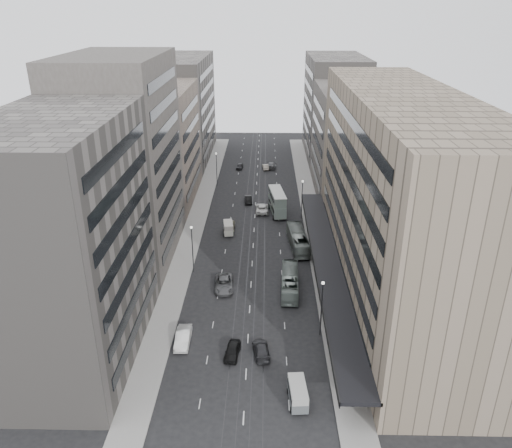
# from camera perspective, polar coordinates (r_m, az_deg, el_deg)

# --- Properties ---
(ground) EXTENTS (220.00, 220.00, 0.00)m
(ground) POSITION_cam_1_polar(r_m,az_deg,el_deg) (73.33, -0.76, -10.13)
(ground) COLOR black
(ground) RESTS_ON ground
(sidewalk_right) EXTENTS (4.00, 125.00, 0.15)m
(sidewalk_right) POSITION_cam_1_polar(r_m,az_deg,el_deg) (106.88, 6.33, 1.22)
(sidewalk_right) COLOR gray
(sidewalk_right) RESTS_ON ground
(sidewalk_left) EXTENTS (4.00, 125.00, 0.15)m
(sidewalk_left) POSITION_cam_1_polar(r_m,az_deg,el_deg) (107.36, -6.53, 1.32)
(sidewalk_left) COLOR gray
(sidewalk_left) RESTS_ON ground
(department_store) EXTENTS (19.20, 60.00, 30.00)m
(department_store) POSITION_cam_1_polar(r_m,az_deg,el_deg) (76.00, 15.79, 2.89)
(department_store) COLOR gray
(department_store) RESTS_ON ground
(building_right_mid) EXTENTS (15.00, 28.00, 24.00)m
(building_right_mid) POSITION_cam_1_polar(r_m,az_deg,el_deg) (118.00, 10.68, 9.25)
(building_right_mid) COLOR #46423D
(building_right_mid) RESTS_ON ground
(building_right_far) EXTENTS (15.00, 32.00, 28.00)m
(building_right_far) POSITION_cam_1_polar(r_m,az_deg,el_deg) (146.54, 8.93, 13.00)
(building_right_far) COLOR slate
(building_right_far) RESTS_ON ground
(building_left_a) EXTENTS (15.00, 28.00, 30.00)m
(building_left_a) POSITION_cam_1_polar(r_m,az_deg,el_deg) (63.38, -20.91, -2.04)
(building_left_a) COLOR slate
(building_left_a) RESTS_ON ground
(building_left_b) EXTENTS (15.00, 26.00, 34.00)m
(building_left_b) POSITION_cam_1_polar(r_m,az_deg,el_deg) (86.56, -14.89, 6.98)
(building_left_b) COLOR #46423D
(building_left_b) RESTS_ON ground
(building_left_c) EXTENTS (15.00, 28.00, 25.00)m
(building_left_c) POSITION_cam_1_polar(r_m,az_deg,el_deg) (112.97, -11.12, 8.83)
(building_left_c) COLOR #7A6C5F
(building_left_c) RESTS_ON ground
(building_left_d) EXTENTS (15.00, 38.00, 28.00)m
(building_left_d) POSITION_cam_1_polar(r_m,az_deg,el_deg) (144.26, -8.54, 12.85)
(building_left_d) COLOR slate
(building_left_d) RESTS_ON ground
(lamp_right_near) EXTENTS (0.44, 0.44, 8.32)m
(lamp_right_near) POSITION_cam_1_polar(r_m,az_deg,el_deg) (66.68, 7.54, -8.84)
(lamp_right_near) COLOR #262628
(lamp_right_near) RESTS_ON ground
(lamp_right_far) EXTENTS (0.44, 0.44, 8.32)m
(lamp_right_far) POSITION_cam_1_polar(r_m,az_deg,el_deg) (102.49, 5.29, 3.34)
(lamp_right_far) COLOR #262628
(lamp_right_far) RESTS_ON ground
(lamp_left_near) EXTENTS (0.44, 0.44, 8.32)m
(lamp_left_near) POSITION_cam_1_polar(r_m,az_deg,el_deg) (81.94, -7.31, -2.24)
(lamp_left_near) COLOR #262628
(lamp_left_near) RESTS_ON ground
(lamp_left_far) EXTENTS (0.44, 0.44, 8.32)m
(lamp_left_far) POSITION_cam_1_polar(r_m,az_deg,el_deg) (121.72, -4.54, 6.71)
(lamp_left_far) COLOR #262628
(lamp_left_far) RESTS_ON ground
(bus_near) EXTENTS (2.97, 10.81, 2.98)m
(bus_near) POSITION_cam_1_polar(r_m,az_deg,el_deg) (78.05, 3.89, -6.60)
(bus_near) COLOR gray
(bus_near) RESTS_ON ground
(bus_far) EXTENTS (3.80, 11.81, 3.23)m
(bus_far) POSITION_cam_1_polar(r_m,az_deg,el_deg) (91.27, 4.81, -1.77)
(bus_far) COLOR gray
(bus_far) RESTS_ON ground
(double_decker) EXTENTS (3.82, 9.37, 4.98)m
(double_decker) POSITION_cam_1_polar(r_m,az_deg,el_deg) (105.48, 2.44, 2.57)
(double_decker) COLOR slate
(double_decker) RESTS_ON ground
(vw_microbus) EXTENTS (2.31, 4.55, 2.39)m
(vw_microbus) POSITION_cam_1_polar(r_m,az_deg,el_deg) (58.81, 4.79, -18.69)
(vw_microbus) COLOR #53575A
(vw_microbus) RESTS_ON ground
(panel_van) EXTENTS (2.27, 3.98, 2.39)m
(panel_van) POSITION_cam_1_polar(r_m,az_deg,el_deg) (96.55, -3.19, -0.42)
(panel_van) COLOR silver
(panel_van) RESTS_ON ground
(sedan_0) EXTENTS (2.24, 4.47, 1.46)m
(sedan_0) POSITION_cam_1_polar(r_m,az_deg,el_deg) (65.28, -2.72, -14.26)
(sedan_0) COLOR black
(sedan_0) RESTS_ON ground
(sedan_1) EXTENTS (1.92, 5.26, 1.72)m
(sedan_1) POSITION_cam_1_polar(r_m,az_deg,el_deg) (67.84, -8.34, -12.72)
(sedan_1) COLOR white
(sedan_1) RESTS_ON ground
(sedan_2) EXTENTS (3.25, 6.25, 1.68)m
(sedan_2) POSITION_cam_1_polar(r_m,az_deg,el_deg) (78.76, -3.68, -6.84)
(sedan_2) COLOR #555557
(sedan_2) RESTS_ON ground
(sedan_3) EXTENTS (2.59, 5.04, 1.40)m
(sedan_3) POSITION_cam_1_polar(r_m,az_deg,el_deg) (65.43, 0.60, -14.17)
(sedan_3) COLOR #262629
(sedan_3) RESTS_ON ground
(sedan_4) EXTENTS (1.73, 4.15, 1.40)m
(sedan_4) POSITION_cam_1_polar(r_m,az_deg,el_deg) (98.95, -2.91, -0.18)
(sedan_4) COLOR #AAA38C
(sedan_4) RESTS_ON ground
(sedan_5) EXTENTS (1.90, 4.44, 1.42)m
(sedan_5) POSITION_cam_1_polar(r_m,az_deg,el_deg) (112.06, -0.89, 2.82)
(sedan_5) COLOR black
(sedan_5) RESTS_ON ground
(sedan_6) EXTENTS (2.67, 5.78, 1.60)m
(sedan_6) POSITION_cam_1_polar(r_m,az_deg,el_deg) (107.01, 0.72, 1.82)
(sedan_6) COLOR white
(sedan_6) RESTS_ON ground
(sedan_7) EXTENTS (2.39, 5.56, 1.60)m
(sedan_7) POSITION_cam_1_polar(r_m,az_deg,el_deg) (136.46, 1.77, 6.75)
(sedan_7) COLOR #5E5F61
(sedan_7) RESTS_ON ground
(sedan_8) EXTENTS (1.95, 4.10, 1.35)m
(sedan_8) POSITION_cam_1_polar(r_m,az_deg,el_deg) (135.80, -1.88, 6.61)
(sedan_8) COLOR #262528
(sedan_8) RESTS_ON ground
(sedan_9) EXTENTS (1.89, 4.34, 1.39)m
(sedan_9) POSITION_cam_1_polar(r_m,az_deg,el_deg) (135.36, 1.10, 6.57)
(sedan_9) COLOR #B7AB98
(sedan_9) RESTS_ON ground
(pedestrian) EXTENTS (0.65, 0.50, 1.60)m
(pedestrian) POSITION_cam_1_polar(r_m,az_deg,el_deg) (60.44, 10.11, -18.12)
(pedestrian) COLOR black
(pedestrian) RESTS_ON sidewalk_right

